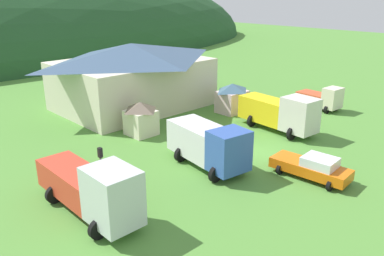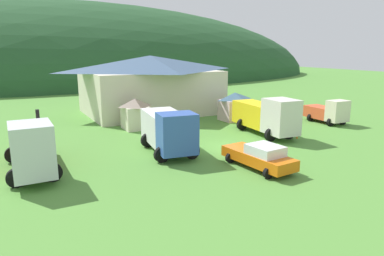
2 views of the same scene
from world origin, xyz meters
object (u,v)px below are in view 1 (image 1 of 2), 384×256
(flatbed_truck_yellow, at_px, (281,112))
(light_truck_cream, at_px, (322,98))
(service_pickup_orange, at_px, (312,167))
(traffic_cone_near_pickup, at_px, (311,134))
(depot_building, at_px, (132,75))
(traffic_light_west, at_px, (102,174))
(play_shed_pink, at_px, (232,98))
(tow_truck_silver, at_px, (93,188))
(play_shed_cream, at_px, (141,118))
(box_truck_blue, at_px, (209,144))

(flatbed_truck_yellow, height_order, light_truck_cream, flatbed_truck_yellow)
(service_pickup_orange, height_order, traffic_cone_near_pickup, service_pickup_orange)
(flatbed_truck_yellow, bearing_deg, depot_building, -158.03)
(light_truck_cream, relative_size, traffic_light_west, 1.18)
(depot_building, height_order, play_shed_pink, depot_building)
(traffic_light_west, bearing_deg, play_shed_pink, 21.11)
(play_shed_pink, bearing_deg, traffic_cone_near_pickup, -89.31)
(depot_building, height_order, tow_truck_silver, depot_building)
(play_shed_cream, bearing_deg, tow_truck_silver, -138.33)
(play_shed_pink, relative_size, service_pickup_orange, 0.59)
(tow_truck_silver, distance_m, traffic_cone_near_pickup, 21.09)
(traffic_light_west, bearing_deg, service_pickup_orange, -25.54)
(tow_truck_silver, bearing_deg, play_shed_cream, 132.06)
(play_shed_pink, xyz_separation_m, tow_truck_silver, (-20.86, -7.74, 0.17))
(box_truck_blue, distance_m, light_truck_cream, 19.20)
(traffic_light_west, bearing_deg, flatbed_truck_yellow, 2.91)
(tow_truck_silver, relative_size, service_pickup_orange, 1.54)
(play_shed_cream, xyz_separation_m, service_pickup_orange, (3.10, -14.89, -0.70))
(play_shed_pink, bearing_deg, tow_truck_silver, -159.64)
(traffic_cone_near_pickup, bearing_deg, tow_truck_silver, 176.00)
(service_pickup_orange, relative_size, traffic_light_west, 1.35)
(light_truck_cream, bearing_deg, traffic_light_west, -82.52)
(depot_building, height_order, box_truck_blue, depot_building)
(tow_truck_silver, height_order, traffic_cone_near_pickup, tow_truck_silver)
(box_truck_blue, bearing_deg, traffic_light_west, -80.76)
(play_shed_cream, bearing_deg, depot_building, 58.21)
(light_truck_cream, xyz_separation_m, service_pickup_orange, (-15.45, -7.79, -0.39))
(tow_truck_silver, relative_size, traffic_cone_near_pickup, 14.48)
(light_truck_cream, height_order, traffic_cone_near_pickup, light_truck_cream)
(box_truck_blue, distance_m, flatbed_truck_yellow, 10.12)
(service_pickup_orange, distance_m, traffic_light_west, 13.91)
(flatbed_truck_yellow, relative_size, traffic_light_west, 1.94)
(play_shed_pink, bearing_deg, play_shed_cream, 174.16)
(flatbed_truck_yellow, bearing_deg, box_truck_blue, -80.45)
(service_pickup_orange, bearing_deg, depot_building, 171.57)
(depot_building, height_order, service_pickup_orange, depot_building)
(traffic_light_west, bearing_deg, tow_truck_silver, 171.98)
(play_shed_cream, distance_m, traffic_light_west, 12.98)
(flatbed_truck_yellow, bearing_deg, light_truck_cream, 100.61)
(flatbed_truck_yellow, relative_size, light_truck_cream, 1.65)
(traffic_cone_near_pickup, bearing_deg, depot_building, 109.17)
(play_shed_pink, distance_m, flatbed_truck_yellow, 7.01)
(play_shed_pink, bearing_deg, flatbed_truck_yellow, -101.40)
(play_shed_pink, xyz_separation_m, traffic_cone_near_pickup, (0.11, -9.21, -1.56))
(play_shed_pink, bearing_deg, service_pickup_orange, -119.54)
(tow_truck_silver, relative_size, flatbed_truck_yellow, 1.07)
(tow_truck_silver, relative_size, traffic_light_west, 2.08)
(play_shed_cream, relative_size, flatbed_truck_yellow, 0.38)
(depot_building, bearing_deg, service_pickup_orange, -94.21)
(play_shed_pink, distance_m, tow_truck_silver, 22.25)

